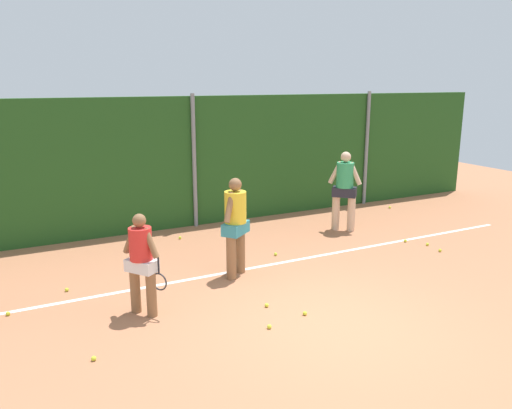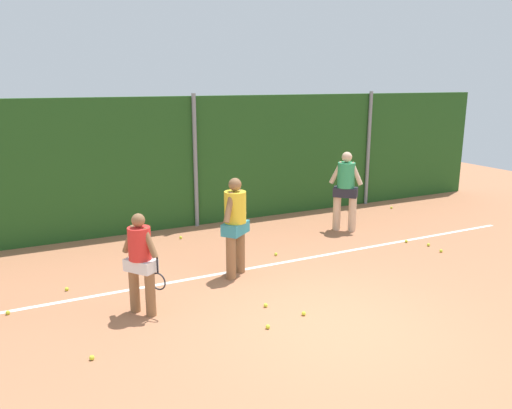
# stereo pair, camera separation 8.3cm
# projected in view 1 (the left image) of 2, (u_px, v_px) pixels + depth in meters

# --- Properties ---
(ground_plane) EXTENTS (28.12, 28.12, 0.00)m
(ground_plane) POSITION_uv_depth(u_px,v_px,m) (276.00, 283.00, 9.06)
(ground_plane) COLOR #B2704C
(hedge_fence_backdrop) EXTENTS (18.28, 0.25, 3.19)m
(hedge_fence_backdrop) POSITION_uv_depth(u_px,v_px,m) (192.00, 162.00, 12.42)
(hedge_fence_backdrop) COLOR #23511E
(hedge_fence_backdrop) RESTS_ON ground_plane
(fence_post_center) EXTENTS (0.10, 0.10, 3.26)m
(fence_post_center) POSITION_uv_depth(u_px,v_px,m) (194.00, 162.00, 12.26)
(fence_post_center) COLOR gray
(fence_post_center) RESTS_ON ground_plane
(fence_post_right) EXTENTS (0.10, 0.10, 3.26)m
(fence_post_right) POSITION_uv_depth(u_px,v_px,m) (367.00, 149.00, 14.57)
(fence_post_right) COLOR gray
(fence_post_right) RESTS_ON ground_plane
(court_baseline_paint) EXTENTS (13.36, 0.10, 0.01)m
(court_baseline_paint) POSITION_uv_depth(u_px,v_px,m) (254.00, 268.00, 9.82)
(court_baseline_paint) COLOR white
(court_baseline_paint) RESTS_ON ground_plane
(player_foreground_near) EXTENTS (0.55, 0.60, 1.62)m
(player_foreground_near) POSITION_uv_depth(u_px,v_px,m) (142.00, 259.00, 7.67)
(player_foreground_near) COLOR #8C603D
(player_foreground_near) RESTS_ON ground_plane
(player_midcourt) EXTENTS (0.66, 0.62, 1.86)m
(player_midcourt) POSITION_uv_depth(u_px,v_px,m) (236.00, 222.00, 9.20)
(player_midcourt) COLOR #8C603D
(player_midcourt) RESTS_ON ground_plane
(player_backcourt_far) EXTENTS (0.63, 0.63, 1.92)m
(player_backcourt_far) POSITION_uv_depth(u_px,v_px,m) (345.00, 187.00, 12.05)
(player_backcourt_far) COLOR beige
(player_backcourt_far) RESTS_ON ground_plane
(tennis_ball_0) EXTENTS (0.07, 0.07, 0.07)m
(tennis_ball_0) POSITION_uv_depth(u_px,v_px,m) (440.00, 250.00, 10.73)
(tennis_ball_0) COLOR #CCDB33
(tennis_ball_0) RESTS_ON ground_plane
(tennis_ball_1) EXTENTS (0.07, 0.07, 0.07)m
(tennis_ball_1) POSITION_uv_depth(u_px,v_px,m) (405.00, 241.00, 11.37)
(tennis_ball_1) COLOR #CCDB33
(tennis_ball_1) RESTS_ON ground_plane
(tennis_ball_2) EXTENTS (0.07, 0.07, 0.07)m
(tennis_ball_2) POSITION_uv_depth(u_px,v_px,m) (390.00, 207.00, 14.38)
(tennis_ball_2) COLOR #CCDB33
(tennis_ball_2) RESTS_ON ground_plane
(tennis_ball_3) EXTENTS (0.07, 0.07, 0.07)m
(tennis_ball_3) POSITION_uv_depth(u_px,v_px,m) (67.00, 290.00, 8.71)
(tennis_ball_3) COLOR #CCDB33
(tennis_ball_3) RESTS_ON ground_plane
(tennis_ball_4) EXTENTS (0.07, 0.07, 0.07)m
(tennis_ball_4) POSITION_uv_depth(u_px,v_px,m) (305.00, 313.00, 7.83)
(tennis_ball_4) COLOR #CCDB33
(tennis_ball_4) RESTS_ON ground_plane
(tennis_ball_5) EXTENTS (0.07, 0.07, 0.07)m
(tennis_ball_5) POSITION_uv_depth(u_px,v_px,m) (8.00, 314.00, 7.82)
(tennis_ball_5) COLOR #CCDB33
(tennis_ball_5) RESTS_ON ground_plane
(tennis_ball_6) EXTENTS (0.07, 0.07, 0.07)m
(tennis_ball_6) POSITION_uv_depth(u_px,v_px,m) (180.00, 238.00, 11.59)
(tennis_ball_6) COLOR #CCDB33
(tennis_ball_6) RESTS_ON ground_plane
(tennis_ball_7) EXTENTS (0.07, 0.07, 0.07)m
(tennis_ball_7) POSITION_uv_depth(u_px,v_px,m) (427.00, 244.00, 11.13)
(tennis_ball_7) COLOR #CCDB33
(tennis_ball_7) RESTS_ON ground_plane
(tennis_ball_8) EXTENTS (0.07, 0.07, 0.07)m
(tennis_ball_8) POSITION_uv_depth(u_px,v_px,m) (276.00, 254.00, 10.50)
(tennis_ball_8) COLOR #CCDB33
(tennis_ball_8) RESTS_ON ground_plane
(tennis_ball_9) EXTENTS (0.07, 0.07, 0.07)m
(tennis_ball_9) POSITION_uv_depth(u_px,v_px,m) (269.00, 327.00, 7.40)
(tennis_ball_9) COLOR #CCDB33
(tennis_ball_9) RESTS_ON ground_plane
(tennis_ball_10) EXTENTS (0.07, 0.07, 0.07)m
(tennis_ball_10) POSITION_uv_depth(u_px,v_px,m) (94.00, 358.00, 6.56)
(tennis_ball_10) COLOR #CCDB33
(tennis_ball_10) RESTS_ON ground_plane
(tennis_ball_11) EXTENTS (0.07, 0.07, 0.07)m
(tennis_ball_11) POSITION_uv_depth(u_px,v_px,m) (267.00, 305.00, 8.11)
(tennis_ball_11) COLOR #CCDB33
(tennis_ball_11) RESTS_ON ground_plane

